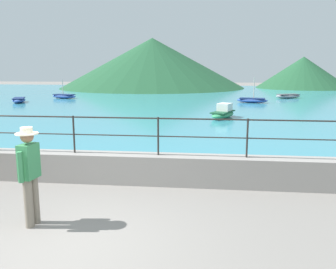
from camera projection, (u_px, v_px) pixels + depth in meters
The scene contains 12 objects.
ground_plane at pixel (65, 246), 5.60m from camera, with size 120.00×120.00×0.00m, color slate.
promenade_wall at pixel (116, 168), 8.66m from camera, with size 20.00×0.56×0.70m, color gray.
railing at pixel (115, 128), 8.47m from camera, with size 18.44×0.04×0.90m.
lake_water at pixel (184, 99), 30.82m from camera, with size 64.00×44.32×0.06m, color teal.
hill_main at pixel (152, 63), 46.93m from camera, with size 24.06×24.06×6.41m, color #1E4C2D.
hill_secondary at pixel (303, 73), 45.88m from camera, with size 11.85×11.85×4.02m, color #1E4C2D.
person_walking at pixel (29, 171), 6.17m from camera, with size 0.38×0.57×1.75m.
boat_0 at pixel (288, 96), 31.16m from camera, with size 2.47×1.66×0.36m.
boat_1 at pixel (19, 100), 27.42m from camera, with size 1.70×2.47×0.36m.
boat_2 at pixel (223, 113), 19.17m from camera, with size 1.70×2.47×0.76m.
boat_3 at pixel (252, 100), 27.25m from camera, with size 2.45×1.43×1.91m.
boat_4 at pixel (64, 96), 31.00m from camera, with size 2.45×1.46×1.61m.
Camera 1 is at (2.19, -4.96, 2.75)m, focal length 38.46 mm.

